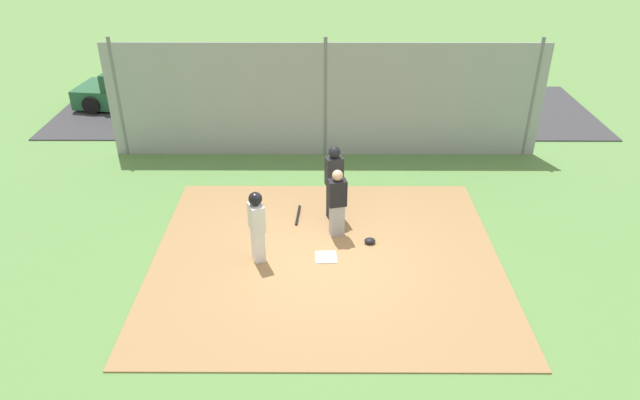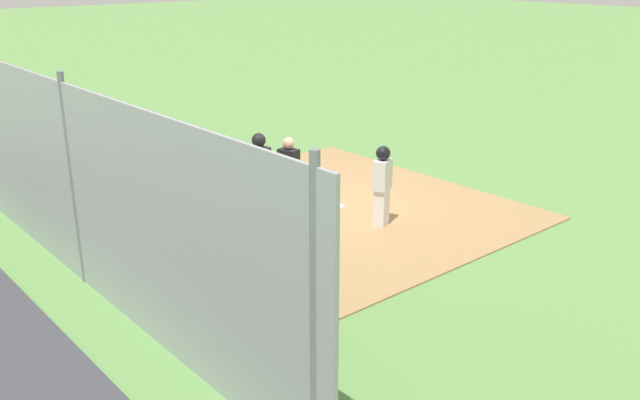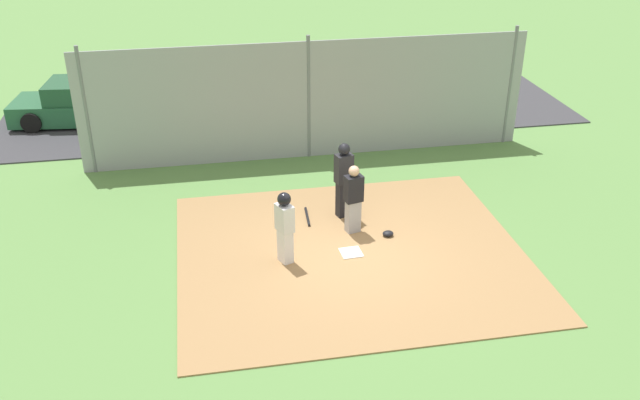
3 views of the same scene
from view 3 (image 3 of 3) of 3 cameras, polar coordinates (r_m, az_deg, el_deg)
The scene contains 12 objects.
ground_plane at distance 14.60m, azimuth 2.57°, elevation -4.48°, with size 140.00×140.00×0.00m, color #5B8947.
dirt_infield at distance 14.59m, azimuth 2.58°, elevation -4.43°, with size 7.20×6.40×0.03m, color #9E774C.
home_plate at distance 14.58m, azimuth 2.58°, elevation -4.35°, with size 0.44×0.44×0.02m, color white.
catcher at distance 15.00m, azimuth 2.77°, elevation 0.16°, with size 0.43×0.34×1.58m.
umpire at distance 15.59m, azimuth 1.97°, elevation 1.80°, with size 0.44×0.35×1.79m.
runner at distance 13.87m, azimuth -2.92°, elevation -1.95°, with size 0.39×0.45×1.57m.
baseball_bat at distance 15.89m, azimuth -1.05°, elevation -1.38°, with size 0.06×0.06×0.84m, color black.
catcher_mask at distance 15.22m, azimuth 5.63°, elevation -2.77°, with size 0.24×0.20×0.12m, color black.
backstop_fence at distance 18.60m, azimuth -0.95°, elevation 8.20°, with size 12.00×0.10×3.35m.
parking_lot at distance 22.40m, azimuth -2.43°, elevation 7.24°, with size 18.00×5.20×0.04m, color #38383D.
parked_car_white at distance 22.71m, azimuth 4.47°, elevation 9.05°, with size 4.30×2.10×1.28m.
parked_car_green at distance 22.56m, azimuth -18.79°, elevation 7.55°, with size 4.37×2.26×1.28m.
Camera 3 is at (2.90, 12.08, 7.67)m, focal length 38.83 mm.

